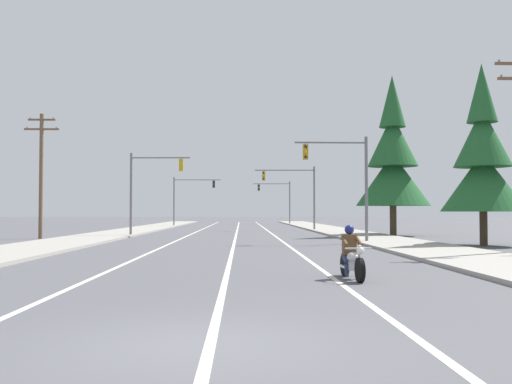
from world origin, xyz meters
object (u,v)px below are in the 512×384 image
object	(u,v)px
traffic_signal_near_left	(148,182)
traffic_signal_mid_left	(188,193)
motorcycle_with_rider	(351,257)
traffic_signal_near_right	(346,173)
conifer_tree_right_verge_far	(393,162)
conifer_tree_right_verge_near	(483,162)
traffic_signal_mid_right	(297,188)
utility_pole_left_near	(41,171)
traffic_signal_far_right	(279,196)

from	to	relation	value
traffic_signal_near_left	traffic_signal_mid_left	xyz separation A→B (m)	(0.21, 29.92, 0.09)
motorcycle_with_rider	traffic_signal_near_left	bearing A→B (deg)	109.86
motorcycle_with_rider	traffic_signal_near_right	size ratio (longest dim) A/B	0.35
traffic_signal_near_left	motorcycle_with_rider	bearing A→B (deg)	-70.14
motorcycle_with_rider	conifer_tree_right_verge_far	world-z (taller)	conifer_tree_right_verge_far
motorcycle_with_rider	conifer_tree_right_verge_near	distance (m)	18.57
traffic_signal_mid_right	traffic_signal_near_right	bearing A→B (deg)	-88.07
traffic_signal_mid_right	traffic_signal_mid_left	bearing A→B (deg)	124.89
traffic_signal_near_right	utility_pole_left_near	world-z (taller)	utility_pole_left_near
traffic_signal_mid_right	utility_pole_left_near	bearing A→B (deg)	-139.41
traffic_signal_far_right	conifer_tree_right_verge_far	xyz separation A→B (m)	(6.16, -39.28, 1.51)
conifer_tree_right_verge_far	traffic_signal_near_right	bearing A→B (deg)	-117.75
traffic_signal_near_right	traffic_signal_far_right	size ratio (longest dim) A/B	1.00
traffic_signal_far_right	utility_pole_left_near	bearing A→B (deg)	-113.59
conifer_tree_right_verge_near	traffic_signal_near_left	bearing A→B (deg)	148.11
traffic_signal_mid_left	utility_pole_left_near	size ratio (longest dim) A/B	0.73
motorcycle_with_rider	conifer_tree_right_verge_near	world-z (taller)	conifer_tree_right_verge_near
traffic_signal_mid_left	traffic_signal_far_right	bearing A→B (deg)	39.41
motorcycle_with_rider	conifer_tree_right_verge_far	xyz separation A→B (m)	(8.56, 28.19, 5.05)
motorcycle_with_rider	utility_pole_left_near	size ratio (longest dim) A/B	0.26
traffic_signal_near_right	traffic_signal_mid_left	size ratio (longest dim) A/B	1.00
motorcycle_with_rider	traffic_signal_mid_right	distance (m)	40.38
traffic_signal_near_left	traffic_signal_near_right	bearing A→B (deg)	-36.89
traffic_signal_mid_right	traffic_signal_mid_left	distance (m)	21.12
traffic_signal_near_right	motorcycle_with_rider	bearing A→B (deg)	-99.85
traffic_signal_mid_left	traffic_signal_far_right	world-z (taller)	same
traffic_signal_near_right	traffic_signal_mid_right	distance (m)	22.40
utility_pole_left_near	traffic_signal_far_right	bearing A→B (deg)	66.41
traffic_signal_mid_right	utility_pole_left_near	xyz separation A→B (m)	(-18.94, -16.22, 0.44)
traffic_signal_near_left	conifer_tree_right_verge_far	bearing A→B (deg)	1.94
traffic_signal_far_right	conifer_tree_right_verge_near	size ratio (longest dim) A/B	0.63
motorcycle_with_rider	conifer_tree_right_verge_near	xyz separation A→B (m)	(10.01, 15.13, 3.93)
utility_pole_left_near	conifer_tree_right_verge_near	distance (m)	28.04
traffic_signal_mid_right	utility_pole_left_near	distance (m)	24.94
traffic_signal_mid_left	conifer_tree_right_verge_near	size ratio (longest dim) A/B	0.63
utility_pole_left_near	motorcycle_with_rider	bearing A→B (deg)	-55.24
traffic_signal_near_right	conifer_tree_right_verge_far	bearing A→B (deg)	62.25
traffic_signal_near_left	traffic_signal_far_right	size ratio (longest dim) A/B	1.00
traffic_signal_far_right	conifer_tree_right_verge_near	distance (m)	52.88
conifer_tree_right_verge_far	utility_pole_left_near	bearing A→B (deg)	-170.41
traffic_signal_near_left	utility_pole_left_near	world-z (taller)	utility_pole_left_near
traffic_signal_mid_right	traffic_signal_mid_left	world-z (taller)	same
traffic_signal_mid_left	traffic_signal_near_right	bearing A→B (deg)	-72.09
traffic_signal_near_left	traffic_signal_mid_right	distance (m)	17.60
motorcycle_with_rider	traffic_signal_mid_right	world-z (taller)	traffic_signal_mid_right
traffic_signal_mid_right	traffic_signal_mid_left	size ratio (longest dim) A/B	1.00
traffic_signal_far_right	conifer_tree_right_verge_far	size ratio (longest dim) A/B	0.50
traffic_signal_mid_left	conifer_tree_right_verge_near	world-z (taller)	conifer_tree_right_verge_near
conifer_tree_right_verge_far	conifer_tree_right_verge_near	bearing A→B (deg)	-83.66
motorcycle_with_rider	traffic_signal_near_right	bearing A→B (deg)	80.15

